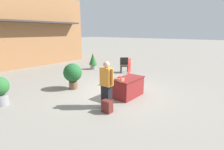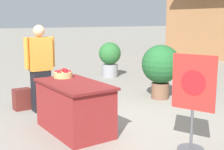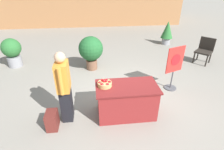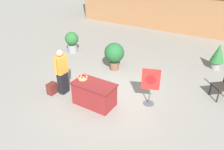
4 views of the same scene
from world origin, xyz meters
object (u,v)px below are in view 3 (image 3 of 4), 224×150
(backpack, at_px, (52,120))
(poster_board, at_px, (174,67))
(potted_plant_near_left, at_px, (167,32))
(display_table, at_px, (126,100))
(apple_basket, at_px, (105,84))
(patio_chair, at_px, (205,49))
(potted_plant_near_right, at_px, (91,50))
(person_visitor, at_px, (64,88))
(potted_plant_far_left, at_px, (12,51))

(backpack, bearing_deg, poster_board, 21.03)
(poster_board, relative_size, potted_plant_near_left, 1.14)
(display_table, bearing_deg, poster_board, 31.93)
(display_table, height_order, apple_basket, apple_basket)
(patio_chair, relative_size, potted_plant_near_right, 0.80)
(backpack, bearing_deg, person_visitor, 42.59)
(poster_board, distance_m, patio_chair, 2.70)
(backpack, xyz_separation_m, potted_plant_near_left, (4.74, 5.34, 0.45))
(apple_basket, height_order, person_visitor, person_visitor)
(patio_chair, relative_size, potted_plant_far_left, 0.91)
(patio_chair, distance_m, potted_plant_far_left, 7.36)
(apple_basket, xyz_separation_m, potted_plant_far_left, (-3.21, 3.13, -0.25))
(person_visitor, height_order, potted_plant_near_right, person_visitor)
(person_visitor, relative_size, potted_plant_near_left, 1.44)
(patio_chair, xyz_separation_m, potted_plant_far_left, (-7.35, 0.48, 0.06))
(apple_basket, xyz_separation_m, person_visitor, (-0.89, -0.06, -0.00))
(backpack, height_order, poster_board, poster_board)
(backpack, xyz_separation_m, potted_plant_near_right, (0.91, 2.89, 0.53))
(patio_chair, xyz_separation_m, potted_plant_near_right, (-4.43, -0.10, 0.19))
(display_table, distance_m, patio_chair, 4.53)
(potted_plant_near_left, distance_m, potted_plant_near_right, 4.55)
(person_visitor, bearing_deg, apple_basket, 3.82)
(poster_board, distance_m, potted_plant_near_right, 2.87)
(person_visitor, relative_size, backpack, 4.00)
(backpack, bearing_deg, display_table, 9.38)
(display_table, distance_m, apple_basket, 0.69)
(backpack, distance_m, potted_plant_near_left, 7.15)
(display_table, distance_m, potted_plant_far_left, 4.90)
(display_table, xyz_separation_m, potted_plant_far_left, (-3.72, 3.19, 0.21))
(potted_plant_near_left, height_order, potted_plant_far_left, potted_plant_near_left)
(backpack, relative_size, potted_plant_near_right, 0.34)
(apple_basket, distance_m, backpack, 1.41)
(poster_board, height_order, potted_plant_far_left, poster_board)
(backpack, relative_size, potted_plant_near_left, 0.36)
(patio_chair, xyz_separation_m, potted_plant_near_left, (-0.60, 2.35, 0.11))
(person_visitor, xyz_separation_m, patio_chair, (5.02, 2.70, -0.31))
(poster_board, relative_size, potted_plant_far_left, 1.23)
(person_visitor, bearing_deg, patio_chair, 28.41)
(apple_basket, relative_size, patio_chair, 0.33)
(person_visitor, height_order, poster_board, person_visitor)
(display_table, relative_size, poster_board, 1.08)
(display_table, xyz_separation_m, backpack, (-1.70, -0.28, -0.19))
(apple_basket, height_order, patio_chair, patio_chair)
(potted_plant_near_left, height_order, potted_plant_near_right, potted_plant_near_right)
(display_table, bearing_deg, apple_basket, 173.16)
(person_visitor, xyz_separation_m, potted_plant_near_left, (4.43, 5.05, -0.20))
(backpack, distance_m, potted_plant_near_right, 3.07)
(potted_plant_near_right, bearing_deg, poster_board, -34.58)
(apple_basket, relative_size, poster_board, 0.24)
(potted_plant_near_right, bearing_deg, patio_chair, 1.29)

